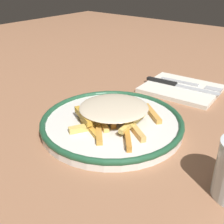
{
  "coord_description": "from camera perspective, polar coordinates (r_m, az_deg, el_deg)",
  "views": [
    {
      "loc": [
        0.41,
        0.33,
        0.31
      ],
      "look_at": [
        0.0,
        0.0,
        0.04
      ],
      "focal_mm": 45.35,
      "sensor_mm": 36.0,
      "label": 1
    }
  ],
  "objects": [
    {
      "name": "ground_plane",
      "position": [
        0.61,
        0.0,
        -3.19
      ],
      "size": [
        2.6,
        2.6,
        0.0
      ],
      "primitive_type": "plane",
      "color": "#9D6B4B"
    },
    {
      "name": "plate",
      "position": [
        0.6,
        0.0,
        -2.14
      ],
      "size": [
        0.3,
        0.3,
        0.02
      ],
      "color": "white",
      "rests_on": "ground_plane"
    },
    {
      "name": "napkin",
      "position": [
        0.81,
        13.77,
        4.6
      ],
      "size": [
        0.18,
        0.21,
        0.01
      ],
      "primitive_type": "cube",
      "rotation": [
        0.0,
        0.0,
        0.08
      ],
      "color": "silver",
      "rests_on": "ground_plane"
    },
    {
      "name": "knife",
      "position": [
        0.82,
        12.6,
        5.46
      ],
      "size": [
        0.04,
        0.21,
        0.01
      ],
      "color": "black",
      "rests_on": "napkin"
    },
    {
      "name": "fork",
      "position": [
        0.83,
        15.49,
        5.46
      ],
      "size": [
        0.04,
        0.18,
        0.01
      ],
      "color": "silver",
      "rests_on": "napkin"
    },
    {
      "name": "fries_heap",
      "position": [
        0.59,
        0.38,
        0.02
      ],
      "size": [
        0.2,
        0.2,
        0.04
      ],
      "color": "#EEBE5D",
      "rests_on": "plate"
    }
  ]
}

